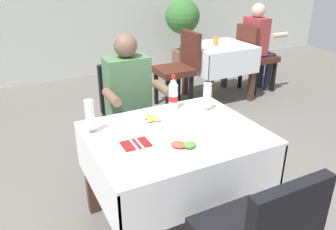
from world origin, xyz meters
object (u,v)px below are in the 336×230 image
object	(u,v)px
plate_far_diner	(153,120)
seated_diner_far	(131,101)
background_chair_right	(254,54)
background_patron	(258,43)
beer_glass_left	(90,116)
background_dining_table	(219,60)
background_table_tumbler	(216,41)
chair_far_diner_seat	(130,113)
cola_bottle_primary	(173,95)
plate_near_camera	(181,146)
main_dining_table	(175,154)
background_chair_left	(180,65)
beer_glass_middle	(207,97)
potted_plant_corner	(182,26)
napkin_cutlery_set	(136,144)

from	to	relation	value
plate_far_diner	seated_diner_far	bearing A→B (deg)	85.22
background_chair_right	background_patron	world-z (taller)	background_patron
beer_glass_left	plate_far_diner	bearing A→B (deg)	-5.03
background_dining_table	background_table_tumbler	distance (m)	0.27
chair_far_diner_seat	background_table_tumbler	size ratio (longest dim) A/B	8.82
seated_diner_far	cola_bottle_primary	xyz separation A→B (m)	(0.19, -0.40, 0.16)
chair_far_diner_seat	background_chair_right	size ratio (longest dim) A/B	1.00
plate_near_camera	background_patron	world-z (taller)	background_patron
cola_bottle_primary	background_chair_right	size ratio (longest dim) A/B	0.28
main_dining_table	background_chair_left	size ratio (longest dim) A/B	1.16
plate_far_diner	beer_glass_middle	world-z (taller)	beer_glass_middle
seated_diner_far	plate_near_camera	size ratio (longest dim) A/B	4.99
plate_far_diner	potted_plant_corner	size ratio (longest dim) A/B	0.19
plate_near_camera	background_chair_right	world-z (taller)	background_chair_right
beer_glass_left	cola_bottle_primary	bearing A→B (deg)	8.95
seated_diner_far	napkin_cutlery_set	distance (m)	0.82
beer_glass_middle	background_patron	size ratio (longest dim) A/B	0.17
plate_far_diner	background_patron	bearing A→B (deg)	35.72
beer_glass_left	plate_near_camera	bearing A→B (deg)	-46.19
chair_far_diner_seat	napkin_cutlery_set	world-z (taller)	chair_far_diner_seat
seated_diner_far	napkin_cutlery_set	bearing A→B (deg)	-109.04
chair_far_diner_seat	background_dining_table	world-z (taller)	chair_far_diner_seat
background_dining_table	background_chair_right	world-z (taller)	background_chair_right
beer_glass_left	background_chair_right	xyz separation A→B (m)	(2.85, 1.74, -0.32)
beer_glass_left	background_table_tumbler	size ratio (longest dim) A/B	2.08
plate_far_diner	background_dining_table	world-z (taller)	plate_far_diner
plate_near_camera	beer_glass_middle	bearing A→B (deg)	42.64
background_dining_table	background_patron	distance (m)	0.68
seated_diner_far	background_dining_table	size ratio (longest dim) A/B	1.56
beer_glass_left	beer_glass_middle	xyz separation A→B (m)	(0.87, -0.03, -0.01)
seated_diner_far	background_chair_right	world-z (taller)	seated_diner_far
background_dining_table	potted_plant_corner	xyz separation A→B (m)	(0.12, 1.24, 0.25)
plate_near_camera	background_dining_table	xyz separation A→B (m)	(1.81, 2.19, -0.22)
plate_far_diner	background_patron	xyz separation A→B (m)	(2.48, 1.78, -0.05)
cola_bottle_primary	background_dining_table	distance (m)	2.30
background_table_tumbler	potted_plant_corner	size ratio (longest dim) A/B	0.09
background_chair_right	background_dining_table	bearing A→B (deg)	-180.00
plate_near_camera	background_chair_left	xyz separation A→B (m)	(1.20, 2.19, -0.21)
background_chair_left	chair_far_diner_seat	bearing A→B (deg)	-134.88
plate_far_diner	background_table_tumbler	xyz separation A→B (m)	(1.75, 1.79, 0.04)
background_table_tumbler	background_chair_right	bearing A→B (deg)	-0.38
background_chair_right	background_chair_left	bearing A→B (deg)	180.00
cola_bottle_primary	background_chair_right	bearing A→B (deg)	36.82
beer_glass_left	napkin_cutlery_set	world-z (taller)	beer_glass_left
cola_bottle_primary	background_patron	size ratio (longest dim) A/B	0.21
napkin_cutlery_set	background_table_tumbler	distance (m)	2.83
background_chair_right	background_patron	bearing A→B (deg)	-0.00
seated_diner_far	background_patron	distance (m)	2.73
background_dining_table	plate_far_diner	bearing A→B (deg)	-135.55
chair_far_diner_seat	beer_glass_middle	size ratio (longest dim) A/B	4.55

